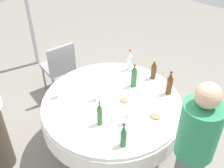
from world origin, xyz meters
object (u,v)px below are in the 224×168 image
Objects in this scene: bottle_green_left at (100,114)px; person_left at (193,152)px; wine_glass_right at (126,115)px; plate_west at (155,117)px; wine_glass_inner at (58,90)px; plate_near at (124,101)px; plate_rear at (116,81)px; wine_glass_east at (96,93)px; bottle_green_east at (134,76)px; dining_table at (112,111)px; bottle_clear_outer at (130,61)px; bottle_brown_inner at (154,70)px; bottle_green_right at (124,136)px; chair_east at (60,65)px; bottle_brown_north at (170,84)px.

person_left is at bearing -170.51° from bottle_green_left.
plate_west is (-0.20, -0.24, -0.10)m from wine_glass_right.
wine_glass_inner is 0.74m from plate_near.
wine_glass_east is at bearing 92.84° from plate_rear.
wine_glass_right is (-0.28, 0.56, -0.03)m from bottle_green_east.
plate_rear is at bearing -40.88° from plate_near.
wine_glass_east reaches higher than dining_table.
bottle_green_east reaches higher than bottle_clear_outer.
wine_glass_inner reaches higher than plate_west.
bottle_clear_outer reaches higher than bottle_brown_inner.
bottle_green_right is 1.11× the size of plate_west.
plate_rear is 0.26× the size of chair_east.
wine_glass_east is at bearing -11.75° from wine_glass_right.
chair_east reaches higher than plate_rear.
bottle_brown_north is at bearing -88.73° from bottle_green_right.
bottle_brown_north is (-0.43, -0.50, 0.28)m from dining_table.
wine_glass_inner is 1.55m from person_left.
bottle_green_left reaches higher than wine_glass_east.
bottle_clear_outer is (0.19, -0.63, 0.28)m from dining_table.
bottle_green_left is 1.27× the size of plate_rear.
bottle_brown_north is at bearing -127.04° from plate_near.
bottle_green_right is 1.24× the size of plate_near.
person_left reaches higher than plate_near.
bottle_green_east is 2.17× the size of wine_glass_east.
dining_table is 11.27× the size of wine_glass_inner.
person_left is 2.34m from chair_east.
plate_near is at bearing -85.43° from chair_east.
plate_west is at bearing 159.00° from plate_rear.
person_left reaches higher than bottle_green_left.
bottle_brown_north is at bearing -163.12° from bottle_green_east.
bottle_brown_north reaches higher than bottle_green_right.
wine_glass_east is (0.30, 0.73, -0.02)m from bottle_brown_inner.
bottle_green_right reaches higher than chair_east.
chair_east is at bearing 3.80° from bottle_brown_north.
bottle_green_left is at bearing -70.35° from person_left.
plate_west is (-0.06, -0.49, -0.11)m from bottle_green_right.
dining_table is 5.76× the size of bottle_green_right.
bottle_green_right reaches higher than plate_near.
chair_east is (1.67, -0.82, -0.35)m from bottle_green_right.
bottle_green_left is at bearing 134.88° from wine_glass_east.
wine_glass_inner is at bearing 39.46° from bottle_brown_north.
bottle_green_east reaches higher than bottle_green_left.
bottle_brown_north reaches higher than bottle_green_left.
bottle_green_east is at bearing -84.66° from bottle_green_left.
dining_table is at bearing 85.07° from bottle_green_east.
wine_glass_east is 0.62× the size of plate_near.
bottle_green_right is 0.70m from wine_glass_east.
bottle_green_right reaches higher than plate_west.
bottle_green_right is (-0.64, 1.06, -0.01)m from bottle_clear_outer.
bottle_green_left is 0.37m from wine_glass_east.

